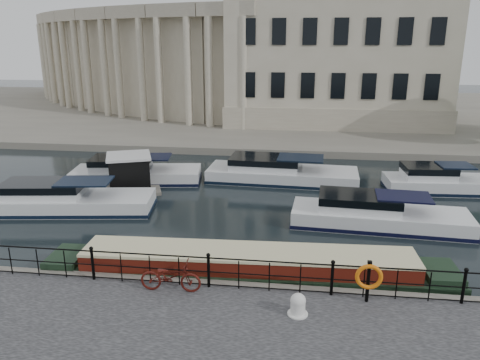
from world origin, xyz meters
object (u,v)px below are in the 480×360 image
life_ring_post (369,277)px  narrowboat (248,272)px  mooring_bollard (298,305)px  harbour_hut (130,175)px  bicycle (171,276)px

life_ring_post → narrowboat: life_ring_post is taller
mooring_bollard → narrowboat: size_ratio=0.05×
mooring_bollard → life_ring_post: life_ring_post is taller
harbour_hut → narrowboat: bearing=-71.8°
narrowboat → mooring_bollard: bearing=-59.5°
bicycle → mooring_bollard: bearing=-103.2°
bicycle → harbour_hut: 12.95m
life_ring_post → narrowboat: size_ratio=0.09×
narrowboat → harbour_hut: harbour_hut is taller
bicycle → mooring_bollard: 4.21m
bicycle → mooring_bollard: (4.11, -0.86, -0.20)m
mooring_bollard → life_ring_post: size_ratio=0.50×
bicycle → life_ring_post: bearing=-90.6°
narrowboat → harbour_hut: 12.55m
bicycle → mooring_bollard: bicycle is taller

